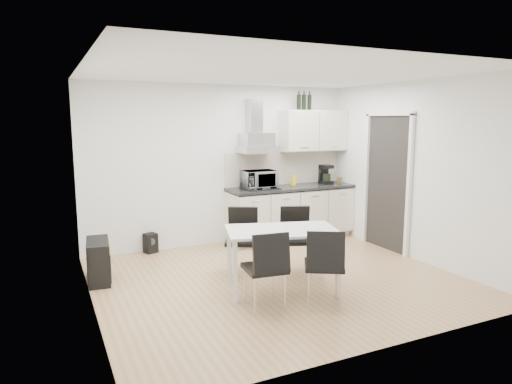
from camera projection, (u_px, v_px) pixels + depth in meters
ground at (278, 279)px, 5.89m from camera, size 4.50×4.50×0.00m
wall_back at (221, 165)px, 7.47m from camera, size 4.50×0.10×2.60m
wall_front at (388, 207)px, 3.90m from camera, size 4.50×0.10×2.60m
wall_left at (88, 192)px, 4.74m from camera, size 0.10×4.00×2.60m
wall_right at (415, 171)px, 6.63m from camera, size 0.10×4.00×2.60m
ceiling at (279, 73)px, 5.48m from camera, size 4.50×4.50×0.00m
doorway at (386, 183)px, 7.15m from camera, size 0.08×1.04×2.10m
kitchenette at (292, 191)px, 7.81m from camera, size 2.22×0.64×2.52m
dining_table at (282, 236)px, 5.44m from camera, size 1.46×1.08×0.75m
chair_far_left at (242, 242)px, 6.03m from camera, size 0.62×0.65×0.88m
chair_far_right at (297, 241)px, 6.09m from camera, size 0.59×0.62×0.88m
chair_near_left at (265, 269)px, 4.93m from camera, size 0.49×0.54×0.88m
chair_near_right at (324, 266)px, 5.03m from camera, size 0.63×0.65×0.88m
guitar_amp at (98, 261)px, 5.79m from camera, size 0.34×0.66×0.53m
floor_speaker at (151, 243)px, 7.05m from camera, size 0.22×0.21×0.30m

